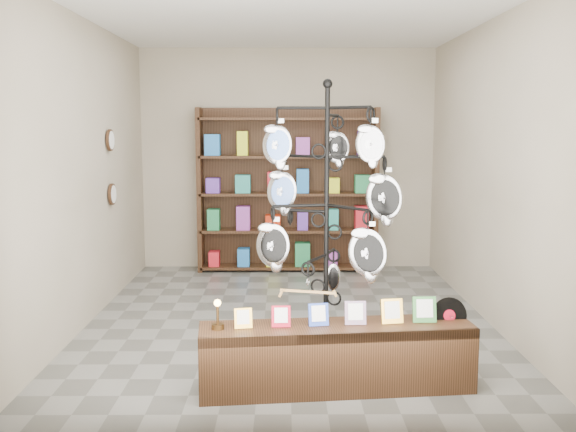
# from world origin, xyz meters

# --- Properties ---
(ground) EXTENTS (5.00, 5.00, 0.00)m
(ground) POSITION_xyz_m (0.00, 0.00, 0.00)
(ground) COLOR slate
(ground) RESTS_ON ground
(room_envelope) EXTENTS (5.00, 5.00, 5.00)m
(room_envelope) POSITION_xyz_m (0.00, 0.00, 1.85)
(room_envelope) COLOR #B0A28E
(room_envelope) RESTS_ON ground
(display_tree) EXTENTS (1.24, 1.22, 2.31)m
(display_tree) POSITION_xyz_m (0.28, -1.36, 1.33)
(display_tree) COLOR black
(display_tree) RESTS_ON ground
(front_shelf) EXTENTS (2.05, 0.62, 0.72)m
(front_shelf) POSITION_xyz_m (0.34, -1.76, 0.25)
(front_shelf) COLOR black
(front_shelf) RESTS_ON ground
(back_shelving) EXTENTS (2.42, 0.36, 2.20)m
(back_shelving) POSITION_xyz_m (0.00, 2.30, 1.03)
(back_shelving) COLOR black
(back_shelving) RESTS_ON ground
(wall_clocks) EXTENTS (0.03, 0.24, 0.84)m
(wall_clocks) POSITION_xyz_m (-1.97, 0.80, 1.50)
(wall_clocks) COLOR black
(wall_clocks) RESTS_ON ground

